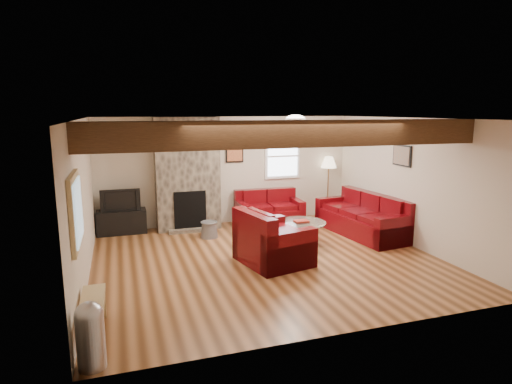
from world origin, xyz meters
TOP-DOWN VIEW (x-y plane):
  - room at (0.00, 0.00)m, footprint 8.00×8.00m
  - oak_beam at (0.00, -1.25)m, footprint 6.00×0.36m
  - chimney_breast at (-1.00, 2.49)m, footprint 1.40×0.67m
  - back_window at (1.35, 2.71)m, footprint 0.90×0.08m
  - hatch_window at (-2.96, -1.50)m, footprint 0.08×1.00m
  - ceiling_dome at (0.90, 0.90)m, footprint 0.40×0.40m
  - artwork_back at (0.15, 2.71)m, footprint 0.42×0.06m
  - artwork_right at (2.96, 0.30)m, footprint 0.06×0.55m
  - sofa_three at (2.48, 0.88)m, footprint 1.20×2.33m
  - loveseat at (0.84, 2.23)m, footprint 1.53×0.92m
  - armchair_red at (0.06, -0.19)m, footprint 1.26×1.37m
  - coffee_table at (0.92, 0.56)m, footprint 0.98×0.98m
  - tv_cabinet at (-2.45, 2.53)m, footprint 1.04×0.41m
  - television at (-2.45, 2.53)m, footprint 0.82×0.11m
  - floor_lamp at (2.52, 2.55)m, footprint 0.39×0.39m
  - pine_bench at (-2.83, -1.95)m, footprint 0.27×1.16m
  - pedal_bin at (-2.82, -2.55)m, footprint 0.36×0.36m
  - coal_bucket at (-0.70, 1.66)m, footprint 0.37×0.37m

SIDE VIEW (x-z plane):
  - coal_bucket at x=-0.70m, z-range 0.00..0.35m
  - pine_bench at x=-2.83m, z-range 0.00..0.44m
  - coffee_table at x=0.92m, z-range -0.02..0.49m
  - tv_cabinet at x=-2.45m, z-range 0.00..0.52m
  - pedal_bin at x=-2.82m, z-range 0.00..0.73m
  - loveseat at x=0.84m, z-range 0.00..0.80m
  - sofa_three at x=2.48m, z-range 0.00..0.86m
  - armchair_red at x=0.06m, z-range 0.00..0.95m
  - television at x=-2.45m, z-range 0.52..0.99m
  - chimney_breast at x=-1.00m, z-range -0.03..2.47m
  - room at x=0.00m, z-range -2.75..5.25m
  - floor_lamp at x=2.52m, z-range 0.54..2.05m
  - hatch_window at x=-2.96m, z-range 1.00..1.90m
  - back_window at x=1.35m, z-range 1.00..2.10m
  - artwork_back at x=0.15m, z-range 1.44..1.96m
  - artwork_right at x=2.96m, z-range 1.54..1.96m
  - oak_beam at x=0.00m, z-range 2.12..2.50m
  - ceiling_dome at x=0.90m, z-range 2.35..2.53m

